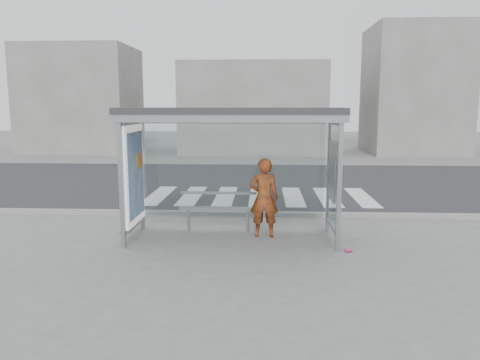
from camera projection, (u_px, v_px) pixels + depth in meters
name	position (u px, v px, depth m)	size (l,w,h in m)	color
ground	(232.00, 239.00, 9.42)	(80.00, 80.00, 0.00)	slate
road	(246.00, 182.00, 16.33)	(30.00, 10.00, 0.01)	#29292B
curb	(237.00, 214.00, 11.34)	(30.00, 0.18, 0.12)	gray
crosswalk	(259.00, 196.00, 13.83)	(6.55, 3.00, 0.00)	silver
bus_shelter	(213.00, 140.00, 9.19)	(4.25, 1.65, 2.62)	gray
building_left	(82.00, 100.00, 27.21)	(6.00, 5.00, 6.00)	slate
building_center	(253.00, 108.00, 26.78)	(8.00, 5.00, 5.00)	slate
building_right	(414.00, 90.00, 26.16)	(5.00, 5.00, 7.00)	slate
person	(264.00, 198.00, 9.47)	(0.59, 0.39, 1.62)	red
bench	(218.00, 208.00, 9.94)	(1.64, 0.21, 0.84)	slate
soda_can	(349.00, 250.00, 8.56)	(0.07, 0.07, 0.12)	#CE3C78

